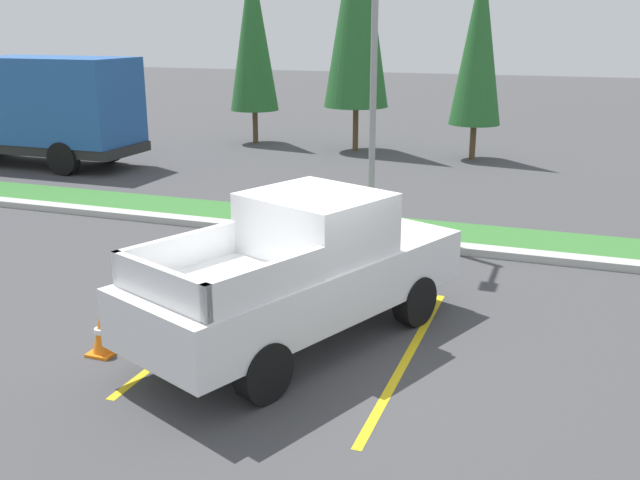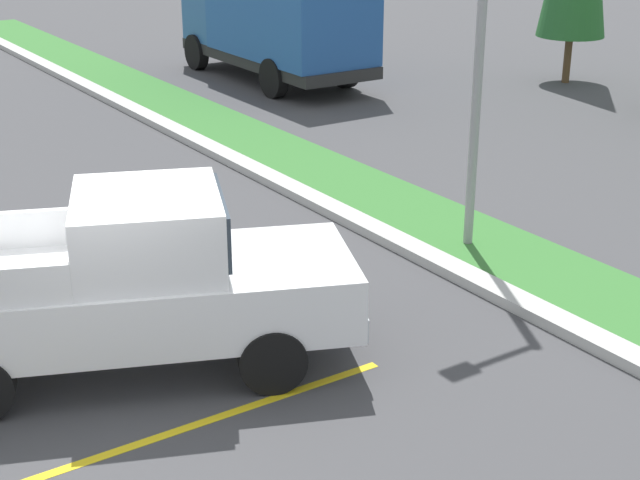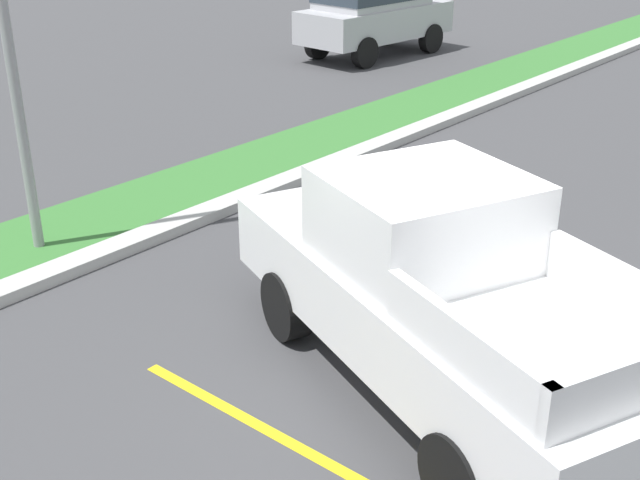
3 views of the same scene
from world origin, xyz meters
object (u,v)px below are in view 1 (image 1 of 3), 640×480
street_light (372,51)px  cypress_tree_center (479,42)px  traffic_cone (102,334)px  pickup_truck_main (304,270)px  cargo_truck_distant (39,107)px  cypress_tree_left_inner (357,1)px  cypress_tree_leftmost (253,32)px

street_light → cypress_tree_center: 9.82m
street_light → traffic_cone: size_ratio=10.97×
pickup_truck_main → cypress_tree_center: 15.64m
cargo_truck_distant → cypress_tree_left_inner: size_ratio=0.78×
cypress_tree_center → traffic_cone: size_ratio=10.85×
pickup_truck_main → traffic_cone: 2.89m
pickup_truck_main → street_light: (-0.68, 5.61, 2.80)m
pickup_truck_main → street_light: street_light is taller
pickup_truck_main → traffic_cone: bearing=-149.7°
cargo_truck_distant → cypress_tree_center: size_ratio=1.05×
cypress_tree_left_inner → cargo_truck_distant: bearing=-144.5°
street_light → cypress_tree_leftmost: bearing=125.8°
cypress_tree_leftmost → cypress_tree_left_inner: bearing=-4.9°
street_light → traffic_cone: street_light is taller
pickup_truck_main → cargo_truck_distant: size_ratio=0.81×
cypress_tree_leftmost → cargo_truck_distant: bearing=-124.5°
cypress_tree_center → cargo_truck_distant: bearing=-155.6°
cypress_tree_leftmost → cypress_tree_left_inner: 4.26m
pickup_truck_main → cypress_tree_leftmost: cypress_tree_leftmost is taller
pickup_truck_main → cypress_tree_left_inner: 16.75m
cargo_truck_distant → cypress_tree_center: cypress_tree_center is taller
pickup_truck_main → street_light: size_ratio=0.84×
cypress_tree_leftmost → pickup_truck_main: bearing=-62.9°
cypress_tree_leftmost → traffic_cone: 18.81m
street_light → cypress_tree_center: size_ratio=1.01×
cargo_truck_distant → cypress_tree_leftmost: (4.46, 6.48, 2.26)m
pickup_truck_main → cypress_tree_leftmost: size_ratio=0.79×
cargo_truck_distant → street_light: 12.81m
pickup_truck_main → cypress_tree_center: size_ratio=0.85×
cargo_truck_distant → street_light: size_ratio=1.03×
traffic_cone → street_light: bearing=76.1°
cypress_tree_left_inner → cypress_tree_center: (4.22, -0.32, -1.30)m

